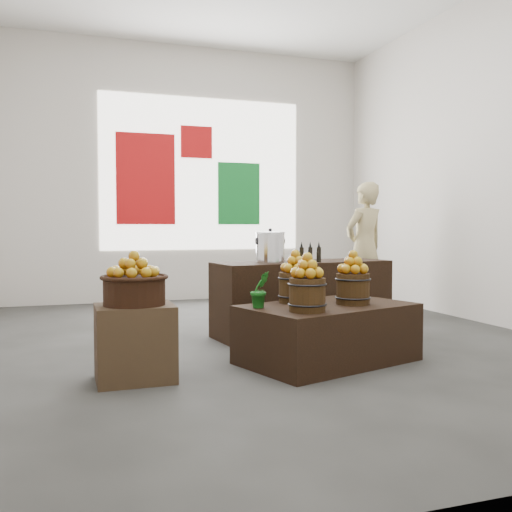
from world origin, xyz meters
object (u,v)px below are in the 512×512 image
object	(u,v)px
wicker_basket	(134,291)
shopper	(365,247)
crate	(135,343)
display_table	(328,333)
counter	(303,298)
stock_pot_left	(270,248)

from	to	relation	value
wicker_basket	shopper	size ratio (longest dim) A/B	0.26
wicker_basket	shopper	bearing A→B (deg)	37.27
crate	display_table	world-z (taller)	crate
counter	stock_pot_left	xyz separation A→B (m)	(-0.39, -0.05, 0.55)
stock_pot_left	shopper	world-z (taller)	shopper
counter	stock_pot_left	world-z (taller)	stock_pot_left
display_table	counter	bearing A→B (deg)	59.13
counter	stock_pot_left	distance (m)	0.67
wicker_basket	counter	distance (m)	2.35
crate	display_table	distance (m)	1.65
crate	shopper	world-z (taller)	shopper
wicker_basket	stock_pot_left	xyz separation A→B (m)	(1.54, 1.25, 0.26)
counter	shopper	world-z (taller)	shopper
wicker_basket	counter	bearing A→B (deg)	33.90
crate	shopper	xyz separation A→B (m)	(3.42, 2.60, 0.60)
stock_pot_left	counter	bearing A→B (deg)	7.69
shopper	display_table	bearing A→B (deg)	38.23
display_table	stock_pot_left	bearing A→B (deg)	77.40
crate	shopper	bearing A→B (deg)	37.27
crate	wicker_basket	world-z (taller)	wicker_basket
crate	wicker_basket	xyz separation A→B (m)	(0.00, 0.00, 0.39)
crate	shopper	distance (m)	4.34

